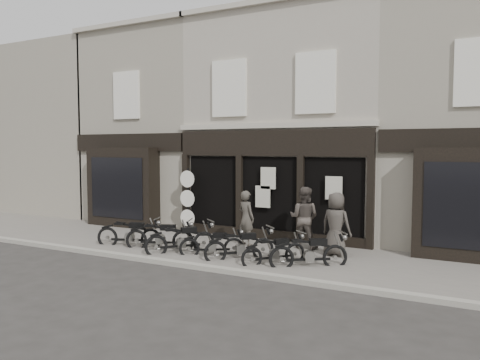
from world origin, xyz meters
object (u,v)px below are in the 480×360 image
at_px(man_centre, 304,217).
at_px(advert_sign_post, 188,204).
at_px(motorcycle_4, 240,248).
at_px(motorcycle_2, 181,242).
at_px(motorcycle_6, 309,255).
at_px(man_right, 336,224).
at_px(motorcycle_0, 130,236).
at_px(motorcycle_3, 213,246).
at_px(motorcycle_1, 161,239).
at_px(man_left, 246,218).
at_px(motorcycle_5, 275,254).

bearing_deg(man_centre, advert_sign_post, -6.57).
relative_size(motorcycle_4, man_centre, 0.86).
relative_size(motorcycle_2, motorcycle_6, 0.96).
bearing_deg(man_right, motorcycle_0, 26.90).
height_order(motorcycle_3, motorcycle_4, motorcycle_4).
xyz_separation_m(motorcycle_2, man_centre, (3.13, 2.23, 0.68)).
height_order(motorcycle_1, man_centre, man_centre).
height_order(man_left, advert_sign_post, advert_sign_post).
xyz_separation_m(motorcycle_5, advert_sign_post, (-4.54, 2.50, 0.86)).
bearing_deg(motorcycle_4, advert_sign_post, 98.82).
bearing_deg(motorcycle_1, man_right, -5.20).
bearing_deg(advert_sign_post, motorcycle_3, -44.28).
distance_m(motorcycle_0, motorcycle_4, 4.00).
distance_m(motorcycle_6, man_right, 1.66).
bearing_deg(motorcycle_2, motorcycle_5, -48.21).
relative_size(motorcycle_3, advert_sign_post, 0.69).
height_order(motorcycle_4, man_centre, man_centre).
height_order(man_left, man_centre, man_centre).
bearing_deg(motorcycle_4, motorcycle_3, 132.04).
height_order(motorcycle_3, man_left, man_left).
relative_size(motorcycle_1, motorcycle_3, 1.20).
relative_size(motorcycle_1, advert_sign_post, 0.82).
relative_size(motorcycle_5, man_right, 0.87).
height_order(motorcycle_5, motorcycle_6, motorcycle_6).
xyz_separation_m(motorcycle_2, man_left, (1.30, 1.81, 0.59)).
distance_m(motorcycle_3, man_right, 3.70).
bearing_deg(motorcycle_6, motorcycle_2, 147.87).
height_order(motorcycle_5, advert_sign_post, advert_sign_post).
bearing_deg(advert_sign_post, man_centre, -4.39).
bearing_deg(motorcycle_4, motorcycle_1, 133.81).
xyz_separation_m(motorcycle_2, motorcycle_4, (1.98, 0.10, -0.02)).
xyz_separation_m(motorcycle_3, advert_sign_post, (-2.51, 2.44, 0.87)).
bearing_deg(man_right, man_left, 9.55).
bearing_deg(motorcycle_5, man_left, 84.80).
xyz_separation_m(motorcycle_6, man_centre, (-0.90, 2.06, 0.68)).
distance_m(motorcycle_0, man_centre, 5.65).
height_order(motorcycle_4, motorcycle_5, motorcycle_4).
bearing_deg(motorcycle_6, motorcycle_0, 147.10).
height_order(motorcycle_0, motorcycle_1, motorcycle_1).
bearing_deg(motorcycle_5, man_centre, 37.44).
xyz_separation_m(motorcycle_0, motorcycle_6, (6.05, 0.17, -0.01)).
bearing_deg(man_left, motorcycle_3, 101.54).
relative_size(motorcycle_3, motorcycle_6, 0.92).
height_order(man_right, advert_sign_post, advert_sign_post).
bearing_deg(motorcycle_2, man_centre, -14.15).
distance_m(motorcycle_3, man_centre, 3.06).
relative_size(motorcycle_1, motorcycle_6, 1.10).
height_order(motorcycle_2, man_right, man_right).
xyz_separation_m(motorcycle_2, advert_sign_post, (-1.49, 2.57, 0.82)).
bearing_deg(motorcycle_0, man_centre, 6.18).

